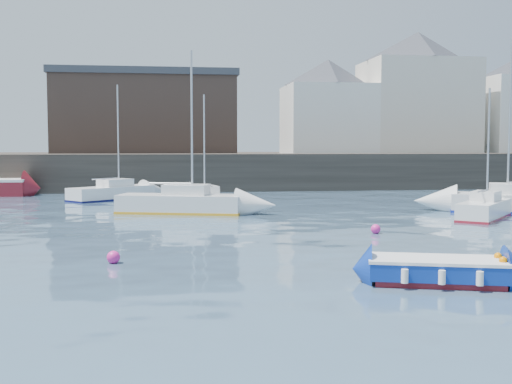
{
  "coord_description": "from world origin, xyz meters",
  "views": [
    {
      "loc": [
        -4.2,
        -17.88,
        3.71
      ],
      "look_at": [
        0.0,
        12.0,
        1.5
      ],
      "focal_mm": 45.0,
      "sensor_mm": 36.0,
      "label": 1
    }
  ],
  "objects": [
    {
      "name": "sailboat_h",
      "position": [
        -7.85,
        26.57,
        0.51
      ],
      "size": [
        5.87,
        5.43,
        7.81
      ],
      "color": "silver",
      "rests_on": "ground"
    },
    {
      "name": "bldg_east_a",
      "position": [
        20.0,
        42.0,
        8.81
      ],
      "size": [
        13.36,
        13.36,
        11.8
      ],
      "color": "beige",
      "rests_on": "land_strip"
    },
    {
      "name": "sailboat_b",
      "position": [
        -3.41,
        17.17,
        0.57
      ],
      "size": [
        7.15,
        4.03,
        8.77
      ],
      "color": "silver",
      "rests_on": "ground"
    },
    {
      "name": "sailboat_c",
      "position": [
        11.7,
        12.37,
        0.5
      ],
      "size": [
        4.49,
        4.83,
        6.59
      ],
      "color": "silver",
      "rests_on": "ground"
    },
    {
      "name": "sailboat_f",
      "position": [
        -1.83,
        20.07,
        0.47
      ],
      "size": [
        2.69,
        5.39,
        6.71
      ],
      "color": "silver",
      "rests_on": "ground"
    },
    {
      "name": "quay_wall",
      "position": [
        0.0,
        35.0,
        1.5
      ],
      "size": [
        90.0,
        5.0,
        3.0
      ],
      "primitive_type": "cube",
      "color": "#28231E",
      "rests_on": "ground"
    },
    {
      "name": "water",
      "position": [
        0.0,
        0.0,
        0.0
      ],
      "size": [
        220.0,
        220.0,
        0.0
      ],
      "primitive_type": "plane",
      "color": "#2D4760",
      "rests_on": "ground"
    },
    {
      "name": "buoy_near",
      "position": [
        -5.87,
        2.49,
        0.0
      ],
      "size": [
        0.42,
        0.42,
        0.42
      ],
      "primitive_type": "sphere",
      "color": "#E0248D",
      "rests_on": "ground"
    },
    {
      "name": "buoy_mid",
      "position": [
        4.52,
        7.93,
        0.0
      ],
      "size": [
        0.41,
        0.41,
        0.41
      ],
      "primitive_type": "sphere",
      "color": "#E0248D",
      "rests_on": "ground"
    },
    {
      "name": "land_strip",
      "position": [
        0.0,
        53.0,
        1.4
      ],
      "size": [
        90.0,
        32.0,
        2.8
      ],
      "primitive_type": "cube",
      "color": "#28231E",
      "rests_on": "ground"
    },
    {
      "name": "buoy_far",
      "position": [
        -1.13,
        18.49,
        0.0
      ],
      "size": [
        0.4,
        0.4,
        0.4
      ],
      "primitive_type": "sphere",
      "color": "#E0248D",
      "rests_on": "ground"
    },
    {
      "name": "bldg_east_d",
      "position": [
        11.0,
        41.5,
        7.36
      ],
      "size": [
        11.14,
        11.14,
        8.95
      ],
      "color": "white",
      "rests_on": "land_strip"
    },
    {
      "name": "blue_dinghy",
      "position": [
        2.97,
        -1.8,
        0.39
      ],
      "size": [
        3.96,
        2.58,
        0.7
      ],
      "color": "maroon",
      "rests_on": "ground"
    },
    {
      "name": "warehouse",
      "position": [
        -6.0,
        43.0,
        6.62
      ],
      "size": [
        16.4,
        10.4,
        7.6
      ],
      "color": "#3D2D26",
      "rests_on": "land_strip"
    }
  ]
}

